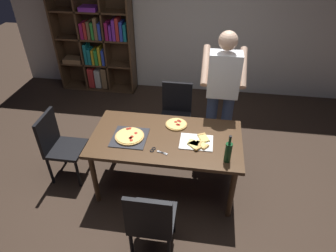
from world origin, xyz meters
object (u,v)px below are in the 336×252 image
Objects in this scene: dining_table at (166,143)px; pepperoni_pizza_on_tray at (130,137)px; second_pizza_plain at (176,124)px; bookshelf at (96,41)px; person_serving_pizza at (222,91)px; wine_bottle at (228,152)px; kitchen_scissors at (156,151)px; chair_near_camera at (151,220)px; chair_left_end at (59,143)px; chair_far_side at (176,111)px.

pepperoni_pizza_on_tray is (-0.40, -0.07, 0.09)m from dining_table.
pepperoni_pizza_on_tray is 0.58m from second_pizza_plain.
bookshelf reaches higher than person_serving_pizza.
dining_table is 0.96× the size of person_serving_pizza.
wine_bottle is 1.59× the size of kitchen_scissors.
chair_near_camera is 0.99m from pepperoni_pizza_on_tray.
bookshelf is 3.07m from kitchen_scissors.
person_serving_pizza is (2.23, -1.67, 0.08)m from bookshelf.
kitchen_scissors is (-0.74, 0.04, -0.11)m from wine_bottle.
chair_left_end is 2.11m from person_serving_pizza.
chair_near_camera is 0.51× the size of person_serving_pizza.
second_pizza_plain is at bearing -82.93° from chair_far_side.
wine_bottle reaches higher than chair_near_camera.
chair_far_side is 1.62m from chair_left_end.
dining_table is 1.34m from chair_left_end.
dining_table is 2.90m from bookshelf.
chair_near_camera is at bearing -94.09° from second_pizza_plain.
chair_left_end is at bearing 171.72° from wine_bottle.
bookshelf is 3.53m from wine_bottle.
chair_near_camera is 1.81m from person_serving_pizza.
pepperoni_pizza_on_tray reaches higher than kitchen_scissors.
bookshelf is (-1.63, 3.32, 0.40)m from chair_near_camera.
chair_left_end is (-1.33, -0.93, 0.00)m from chair_far_side.
wine_bottle is at bearing -3.42° from kitchen_scissors.
chair_far_side is (0.00, 0.93, -0.16)m from dining_table.
chair_far_side is at bearing 86.64° from kitchen_scissors.
pepperoni_pizza_on_tray is (1.23, -2.45, -0.15)m from bookshelf.
chair_far_side is 1.10m from pepperoni_pizza_on_tray.
person_serving_pizza is at bearing -36.89° from bookshelf.
chair_left_end is at bearing -159.70° from person_serving_pizza.
chair_left_end is 0.46× the size of bookshelf.
person_serving_pizza is at bearing 94.08° from wine_bottle.
chair_left_end is 2.05m from wine_bottle.
dining_table is 8.49× the size of kitchen_scissors.
person_serving_pizza is 0.73m from second_pizza_plain.
dining_table is at bearing -129.93° from person_serving_pizza.
person_serving_pizza is at bearing 37.93° from pepperoni_pizza_on_tray.
dining_table is 1.87× the size of chair_near_camera.
pepperoni_pizza_on_tray reaches higher than dining_table.
chair_near_camera is 2.34× the size of pepperoni_pizza_on_tray.
chair_near_camera is (-0.00, -0.93, -0.16)m from dining_table.
wine_bottle reaches higher than dining_table.
person_serving_pizza is 4.54× the size of pepperoni_pizza_on_tray.
chair_left_end is 1.31m from kitchen_scissors.
bookshelf is (-1.63, 1.45, 0.40)m from chair_far_side.
chair_near_camera and chair_far_side have the same top height.
person_serving_pizza reaches higher than dining_table.
chair_left_end is 3.55× the size of second_pizza_plain.
wine_bottle is at bearing -85.92° from person_serving_pizza.
chair_left_end is 4.53× the size of kitchen_scissors.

